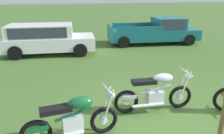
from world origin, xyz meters
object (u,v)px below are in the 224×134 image
at_px(motorcycle_silver, 155,93).
at_px(pickup_truck_teal, 157,31).
at_px(car_white, 45,37).
at_px(fence_post_wooden, 223,115).
at_px(motorcycle_green, 73,119).

bearing_deg(motorcycle_silver, pickup_truck_teal, 67.86).
distance_m(car_white, fence_post_wooden, 8.61).
bearing_deg(motorcycle_green, fence_post_wooden, -20.94).
bearing_deg(motorcycle_green, pickup_truck_teal, 48.45).
height_order(motorcycle_green, fence_post_wooden, fence_post_wooden).
distance_m(car_white, pickup_truck_teal, 6.34).
bearing_deg(pickup_truck_teal, fence_post_wooden, -101.16).
bearing_deg(fence_post_wooden, pickup_truck_teal, 73.50).
bearing_deg(pickup_truck_teal, motorcycle_green, -119.02).
relative_size(motorcycle_green, motorcycle_silver, 0.96).
distance_m(motorcycle_green, pickup_truck_teal, 9.69).
height_order(pickup_truck_teal, fence_post_wooden, pickup_truck_teal).
distance_m(motorcycle_green, fence_post_wooden, 2.97).
distance_m(motorcycle_silver, car_white, 6.98).
xyz_separation_m(motorcycle_green, fence_post_wooden, (2.89, -0.71, 0.10)).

